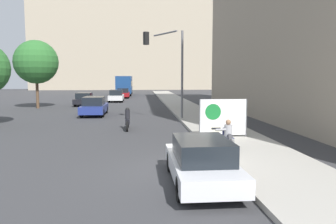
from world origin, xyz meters
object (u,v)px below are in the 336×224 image
at_px(seated_protester, 228,133).
at_px(car_on_road_distant, 116,96).
at_px(parked_car_curbside, 201,161).
at_px(motorcycle_on_road, 128,120).
at_px(city_bus_on_road, 125,84).
at_px(jogger_on_sidewalk, 218,117).
at_px(car_on_road_far_lane, 123,93).
at_px(car_on_road_midblock, 84,99).
at_px(protest_banner, 223,117).
at_px(car_on_road_nearest, 94,106).
at_px(street_tree_midblock, 36,62).
at_px(traffic_light_pole, 170,59).

xyz_separation_m(seated_protester, car_on_road_distant, (-6.50, 29.00, -0.07)).
relative_size(parked_car_curbside, motorcycle_on_road, 1.94).
bearing_deg(car_on_road_distant, city_bus_on_road, 88.62).
distance_m(jogger_on_sidewalk, car_on_road_far_lane, 33.69).
height_order(car_on_road_midblock, car_on_road_far_lane, car_on_road_far_lane).
distance_m(protest_banner, car_on_road_nearest, 13.77).
relative_size(parked_car_curbside, car_on_road_nearest, 0.91).
bearing_deg(parked_car_curbside, car_on_road_distant, 98.10).
relative_size(jogger_on_sidewalk, car_on_road_distant, 0.40).
bearing_deg(seated_protester, car_on_road_distant, 98.74).
bearing_deg(parked_car_curbside, street_tree_midblock, 115.86).
xyz_separation_m(traffic_light_pole, motorcycle_on_road, (-2.86, -3.59, -3.79)).
height_order(seated_protester, parked_car_curbside, seated_protester).
relative_size(car_on_road_nearest, car_on_road_far_lane, 1.06).
distance_m(seated_protester, protest_banner, 2.74).
bearing_deg(city_bus_on_road, car_on_road_far_lane, -89.20).
relative_size(car_on_road_far_lane, city_bus_on_road, 0.40).
distance_m(jogger_on_sidewalk, car_on_road_distant, 26.40).
relative_size(seated_protester, car_on_road_midblock, 0.28).
height_order(parked_car_curbside, motorcycle_on_road, parked_car_curbside).
xyz_separation_m(jogger_on_sidewalk, city_bus_on_road, (-6.55, 41.28, 0.85)).
bearing_deg(car_on_road_far_lane, traffic_light_pole, -80.24).
distance_m(parked_car_curbside, car_on_road_nearest, 18.68).
bearing_deg(car_on_road_midblock, city_bus_on_road, 80.54).
xyz_separation_m(protest_banner, car_on_road_nearest, (-7.72, 11.40, -0.40)).
distance_m(parked_car_curbside, car_on_road_distant, 33.13).
xyz_separation_m(protest_banner, city_bus_on_road, (-6.59, 42.14, 0.74)).
relative_size(protest_banner, car_on_road_nearest, 0.51).
relative_size(seated_protester, protest_banner, 0.51).
relative_size(parked_car_curbside, car_on_road_far_lane, 0.96).
relative_size(car_on_road_distant, car_on_road_far_lane, 0.97).
xyz_separation_m(jogger_on_sidewalk, motorcycle_on_road, (-4.74, 2.96, -0.48)).
bearing_deg(traffic_light_pole, city_bus_on_road, 97.67).
xyz_separation_m(protest_banner, parked_car_curbside, (-2.30, -6.47, -0.47)).
distance_m(seated_protester, car_on_road_distant, 29.72).
distance_m(seated_protester, city_bus_on_road, 45.24).
bearing_deg(car_on_road_midblock, car_on_road_far_lane, 74.23).
distance_m(traffic_light_pole, city_bus_on_road, 35.12).
distance_m(protest_banner, car_on_road_far_lane, 34.54).
xyz_separation_m(parked_car_curbside, car_on_road_far_lane, (-4.17, 40.40, 0.04)).
height_order(seated_protester, traffic_light_pole, traffic_light_pole).
height_order(jogger_on_sidewalk, city_bus_on_road, city_bus_on_road).
distance_m(parked_car_curbside, street_tree_midblock, 27.53).
xyz_separation_m(city_bus_on_road, street_tree_midblock, (-7.60, -24.09, 2.70)).
relative_size(car_on_road_midblock, city_bus_on_road, 0.39).
distance_m(jogger_on_sidewalk, traffic_light_pole, 7.58).
bearing_deg(protest_banner, car_on_road_far_lane, 100.80).
xyz_separation_m(car_on_road_midblock, car_on_road_far_lane, (3.62, 12.84, 0.02)).
height_order(protest_banner, parked_car_curbside, protest_banner).
bearing_deg(street_tree_midblock, seated_protester, -56.49).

